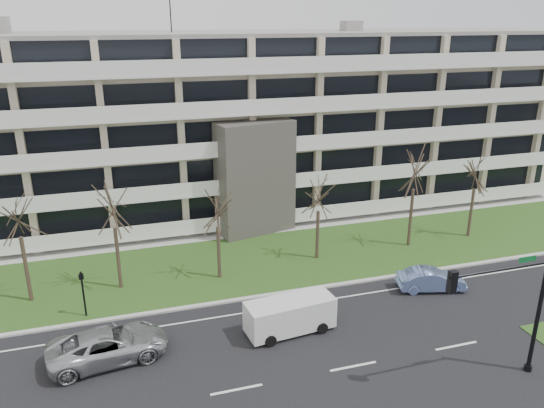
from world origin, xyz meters
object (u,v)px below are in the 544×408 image
object	(u,v)px
blue_sedan	(431,280)
pedestrian_signal	(83,288)
silver_pickup	(108,345)
white_van	(291,313)
traffic_signal	(510,303)

from	to	relation	value
blue_sedan	pedestrian_signal	distance (m)	21.25
silver_pickup	white_van	bearing A→B (deg)	-99.13
pedestrian_signal	white_van	bearing A→B (deg)	-28.49
blue_sedan	silver_pickup	bearing A→B (deg)	108.75
traffic_signal	white_van	bearing A→B (deg)	140.16
traffic_signal	blue_sedan	bearing A→B (deg)	77.75
white_van	traffic_signal	bearing A→B (deg)	-45.37
blue_sedan	pedestrian_signal	xyz separation A→B (m)	(-21.00, 3.05, 1.14)
blue_sedan	traffic_signal	distance (m)	9.42
pedestrian_signal	traffic_signal	bearing A→B (deg)	-35.66
white_van	pedestrian_signal	bearing A→B (deg)	149.83
traffic_signal	pedestrian_signal	size ratio (longest dim) A/B	2.20
silver_pickup	pedestrian_signal	size ratio (longest dim) A/B	2.06
pedestrian_signal	silver_pickup	bearing A→B (deg)	-79.46
blue_sedan	pedestrian_signal	size ratio (longest dim) A/B	1.47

